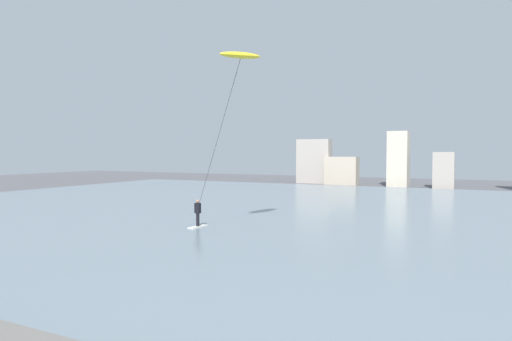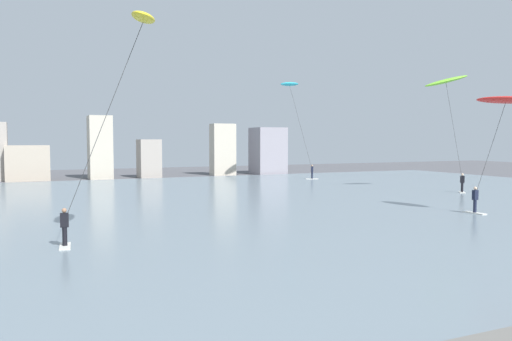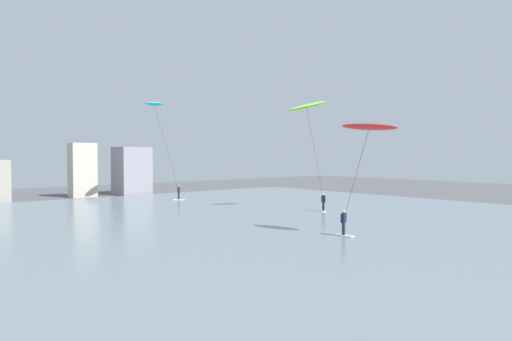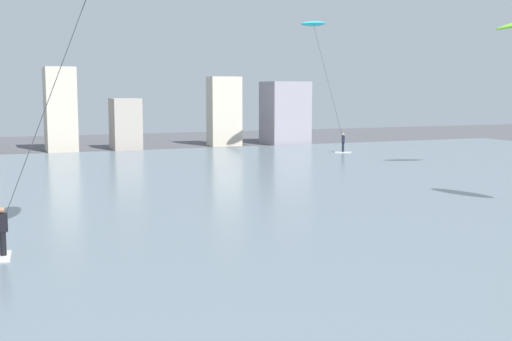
# 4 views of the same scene
# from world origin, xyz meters

# --- Properties ---
(water_bay) EXTENTS (84.00, 52.00, 0.10)m
(water_bay) POSITION_xyz_m (0.00, 30.66, 0.05)
(water_bay) COLOR slate
(water_bay) RESTS_ON ground
(far_shore_buildings) EXTENTS (38.55, 4.82, 7.43)m
(far_shore_buildings) POSITION_xyz_m (2.37, 59.48, 3.07)
(far_shore_buildings) COLOR #A89E93
(far_shore_buildings) RESTS_ON ground
(kitesurfer_yellow) EXTENTS (4.46, 3.19, 10.13)m
(kitesurfer_yellow) POSITION_xyz_m (-5.99, 19.63, 8.85)
(kitesurfer_yellow) COLOR silver
(kitesurfer_yellow) RESTS_ON water_bay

